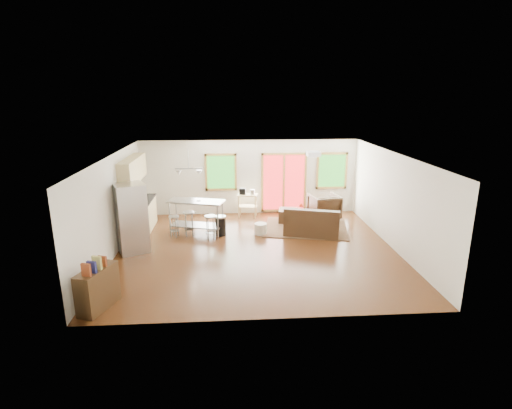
{
  "coord_description": "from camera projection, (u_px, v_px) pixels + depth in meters",
  "views": [
    {
      "loc": [
        -0.73,
        -10.17,
        4.13
      ],
      "look_at": [
        0.0,
        0.3,
        1.2
      ],
      "focal_mm": 28.0,
      "sensor_mm": 36.0,
      "label": 1
    }
  ],
  "objects": [
    {
      "name": "cabinets",
      "position": [
        138.0,
        203.0,
        12.08
      ],
      "size": [
        0.64,
        2.24,
        2.3
      ],
      "color": "#D1B97A",
      "rests_on": "floor"
    },
    {
      "name": "window_right",
      "position": [
        332.0,
        171.0,
        14.05
      ],
      "size": [
        1.1,
        0.05,
        1.3
      ],
      "color": "#1D5218",
      "rests_on": "back_wall"
    },
    {
      "name": "right_wall",
      "position": [
        395.0,
        201.0,
        10.83
      ],
      "size": [
        0.02,
        7.0,
        2.6
      ],
      "primitive_type": "cube",
      "color": "silver",
      "rests_on": "ground"
    },
    {
      "name": "window_left",
      "position": [
        221.0,
        172.0,
        13.79
      ],
      "size": [
        1.1,
        0.05,
        1.3
      ],
      "color": "#1D5218",
      "rests_on": "back_wall"
    },
    {
      "name": "refrigerator",
      "position": [
        132.0,
        218.0,
        10.6
      ],
      "size": [
        0.98,
        0.97,
        1.86
      ],
      "rotation": [
        0.0,
        0.0,
        0.43
      ],
      "color": "#B7BABC",
      "rests_on": "floor"
    },
    {
      "name": "bar_stool_b",
      "position": [
        189.0,
        218.0,
        11.84
      ],
      "size": [
        0.41,
        0.41,
        0.75
      ],
      "rotation": [
        0.0,
        0.0,
        0.17
      ],
      "color": "#B7BABC",
      "rests_on": "floor"
    },
    {
      "name": "armchair",
      "position": [
        324.0,
        206.0,
        13.48
      ],
      "size": [
        1.05,
        1.01,
        0.94
      ],
      "primitive_type": "imported",
      "rotation": [
        0.0,
        0.0,
        3.33
      ],
      "color": "#322113",
      "rests_on": "floor"
    },
    {
      "name": "bar_stool_c",
      "position": [
        211.0,
        222.0,
        11.56
      ],
      "size": [
        0.42,
        0.42,
        0.72
      ],
      "rotation": [
        0.0,
        0.0,
        0.25
      ],
      "color": "#B7BABC",
      "rests_on": "floor"
    },
    {
      "name": "left_wall",
      "position": [
        112.0,
        207.0,
        10.33
      ],
      "size": [
        0.02,
        7.0,
        2.6
      ],
      "primitive_type": "cube",
      "color": "silver",
      "rests_on": "ground"
    },
    {
      "name": "vase",
      "position": [
        301.0,
        210.0,
        12.78
      ],
      "size": [
        0.2,
        0.21,
        0.33
      ],
      "rotation": [
        0.0,
        0.0,
        -0.05
      ],
      "color": "silver",
      "rests_on": "coffee_table"
    },
    {
      "name": "kitchen_cart",
      "position": [
        247.0,
        197.0,
        13.66
      ],
      "size": [
        0.72,
        0.53,
        1.01
      ],
      "rotation": [
        0.0,
        0.0,
        -0.18
      ],
      "color": "#D1B97A",
      "rests_on": "floor"
    },
    {
      "name": "ceiling_flush",
      "position": [
        313.0,
        154.0,
        10.93
      ],
      "size": [
        0.35,
        0.35,
        0.12
      ],
      "primitive_type": "cube",
      "color": "white",
      "rests_on": "ceiling"
    },
    {
      "name": "bar_stool_a",
      "position": [
        174.0,
        221.0,
        11.78
      ],
      "size": [
        0.39,
        0.39,
        0.65
      ],
      "rotation": [
        0.0,
        0.0,
        -0.33
      ],
      "color": "#B7BABC",
      "rests_on": "floor"
    },
    {
      "name": "french_doors",
      "position": [
        284.0,
        183.0,
        14.04
      ],
      "size": [
        1.6,
        0.05,
        2.1
      ],
      "color": "#A91B1C",
      "rests_on": "back_wall"
    },
    {
      "name": "island",
      "position": [
        196.0,
        211.0,
        11.98
      ],
      "size": [
        1.77,
        1.08,
        1.05
      ],
      "rotation": [
        0.0,
        0.0,
        -0.27
      ],
      "color": "#B7BABC",
      "rests_on": "floor"
    },
    {
      "name": "front_wall",
      "position": [
        271.0,
        256.0,
        7.21
      ],
      "size": [
        7.5,
        0.02,
        2.6
      ],
      "primitive_type": "cube",
      "color": "silver",
      "rests_on": "ground"
    },
    {
      "name": "pouf",
      "position": [
        261.0,
        229.0,
        12.11
      ],
      "size": [
        0.45,
        0.45,
        0.33
      ],
      "primitive_type": "cylinder",
      "rotation": [
        0.0,
        0.0,
        0.2
      ],
      "color": "silver",
      "rests_on": "floor"
    },
    {
      "name": "floor",
      "position": [
        257.0,
        250.0,
        10.93
      ],
      "size": [
        7.5,
        7.0,
        0.02
      ],
      "primitive_type": "cube",
      "color": "#3B1E0D",
      "rests_on": "ground"
    },
    {
      "name": "pendant_light",
      "position": [
        189.0,
        172.0,
        11.74
      ],
      "size": [
        0.8,
        0.18,
        0.79
      ],
      "color": "gray",
      "rests_on": "ceiling"
    },
    {
      "name": "coffee_table",
      "position": [
        315.0,
        219.0,
        12.56
      ],
      "size": [
        0.96,
        0.64,
        0.36
      ],
      "rotation": [
        0.0,
        0.0,
        0.11
      ],
      "color": "#3B2714",
      "rests_on": "floor"
    },
    {
      "name": "ceiling",
      "position": [
        257.0,
        155.0,
        10.23
      ],
      "size": [
        7.5,
        7.0,
        0.02
      ],
      "primitive_type": "cube",
      "color": "white",
      "rests_on": "ground"
    },
    {
      "name": "cup",
      "position": [
        199.0,
        202.0,
        11.86
      ],
      "size": [
        0.16,
        0.14,
        0.14
      ],
      "primitive_type": "imported",
      "rotation": [
        0.0,
        0.0,
        -0.3
      ],
      "color": "white",
      "rests_on": "island"
    },
    {
      "name": "ottoman",
      "position": [
        289.0,
        216.0,
        13.24
      ],
      "size": [
        0.74,
        0.74,
        0.43
      ],
      "primitive_type": "cube",
      "rotation": [
        0.0,
        0.0,
        -0.18
      ],
      "color": "#322113",
      "rests_on": "floor"
    },
    {
      "name": "bookshelf",
      "position": [
        98.0,
        288.0,
        7.85
      ],
      "size": [
        0.66,
        1.01,
        1.11
      ],
      "rotation": [
        0.0,
        0.0,
        -0.34
      ],
      "color": "#3B2714",
      "rests_on": "floor"
    },
    {
      "name": "loveseat",
      "position": [
        312.0,
        224.0,
        12.0
      ],
      "size": [
        1.82,
        1.35,
        0.86
      ],
      "rotation": [
        0.0,
        0.0,
        -0.29
      ],
      "color": "#322113",
      "rests_on": "floor"
    },
    {
      "name": "trash_can",
      "position": [
        221.0,
        225.0,
        11.97
      ],
      "size": [
        0.34,
        0.34,
        0.6
      ],
      "rotation": [
        0.0,
        0.0,
        0.05
      ],
      "color": "black",
      "rests_on": "floor"
    },
    {
      "name": "rug",
      "position": [
        305.0,
        228.0,
        12.62
      ],
      "size": [
        2.91,
        2.44,
        0.03
      ],
      "primitive_type": "cube",
      "rotation": [
        0.0,
        0.0,
        -0.2
      ],
      "color": "#435734",
      "rests_on": "floor"
    },
    {
      "name": "book",
      "position": [
        322.0,
        212.0,
        12.47
      ],
      "size": [
        0.2,
        0.1,
        0.28
      ],
      "primitive_type": "imported",
      "rotation": [
        0.0,
        0.0,
        0.36
      ],
      "color": "brown",
      "rests_on": "coffee_table"
    },
    {
      "name": "back_wall",
      "position": [
        250.0,
        177.0,
        13.95
      ],
      "size": [
        7.5,
        0.02,
        2.6
      ],
      "primitive_type": "cube",
      "color": "silver",
      "rests_on": "ground"
    }
  ]
}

